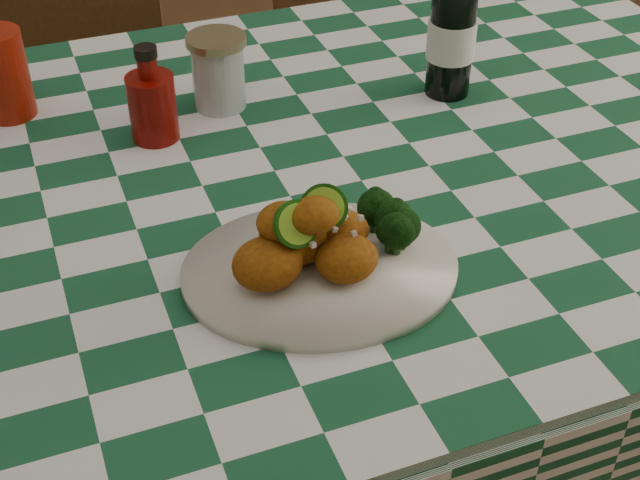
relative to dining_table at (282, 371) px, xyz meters
name	(u,v)px	position (x,y,z in m)	size (l,w,h in m)	color
dining_table	(282,371)	(0.00, 0.00, 0.00)	(1.66, 1.06, 0.79)	#185131
plate	(320,271)	(-0.02, -0.23, 0.40)	(0.32, 0.25, 0.02)	silver
fried_chicken_pile	(312,234)	(-0.03, -0.23, 0.46)	(0.15, 0.11, 0.10)	#9D580F
broccoli_side	(394,222)	(0.08, -0.22, 0.44)	(0.08, 0.08, 0.06)	black
red_tumbler	(2,74)	(-0.32, 0.29, 0.46)	(0.08, 0.08, 0.13)	maroon
ketchup_bottle	(151,94)	(-0.13, 0.15, 0.46)	(0.07, 0.07, 0.14)	#6B0905
mason_jar	(218,72)	(-0.02, 0.20, 0.45)	(0.09, 0.09, 0.11)	#B2BCBA
beer_bottle	(453,18)	(0.33, 0.12, 0.52)	(0.07, 0.07, 0.25)	black
wooden_chair_left	(81,163)	(-0.21, 0.71, 0.03)	(0.38, 0.40, 0.84)	#472814
wooden_chair_right	(364,97)	(0.46, 0.73, 0.05)	(0.40, 0.42, 0.88)	#472814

